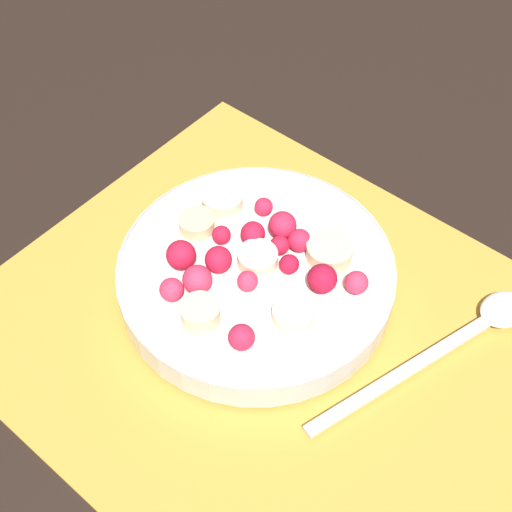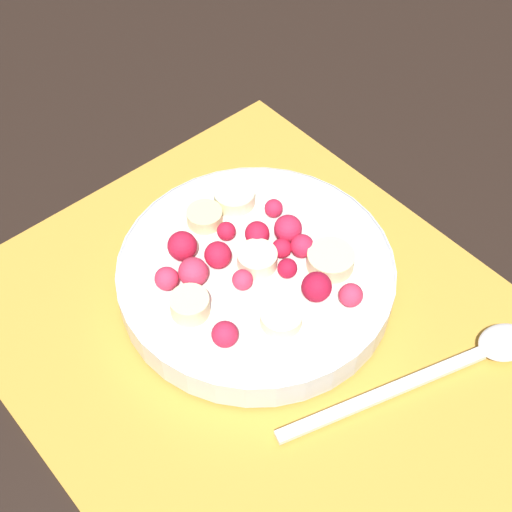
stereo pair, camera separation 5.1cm
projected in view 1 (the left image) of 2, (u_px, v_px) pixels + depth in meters
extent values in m
plane|color=black|center=(277.00, 335.00, 0.52)|extent=(3.00, 3.00, 0.00)
cube|color=gold|center=(277.00, 333.00, 0.52)|extent=(0.41, 0.34, 0.01)
cylinder|color=silver|center=(256.00, 275.00, 0.53)|extent=(0.21, 0.21, 0.03)
torus|color=silver|center=(256.00, 267.00, 0.52)|extent=(0.21, 0.21, 0.01)
cylinder|color=white|center=(256.00, 263.00, 0.52)|extent=(0.18, 0.18, 0.00)
cylinder|color=#F4EAB7|center=(258.00, 259.00, 0.51)|extent=(0.04, 0.04, 0.01)
cylinder|color=#F4EAB7|center=(292.00, 315.00, 0.48)|extent=(0.03, 0.03, 0.01)
cylinder|color=#F4EAB7|center=(222.00, 200.00, 0.55)|extent=(0.05, 0.05, 0.01)
cylinder|color=beige|center=(200.00, 313.00, 0.48)|extent=(0.03, 0.03, 0.01)
cylinder|color=beige|center=(333.00, 253.00, 0.52)|extent=(0.04, 0.04, 0.01)
cylinder|color=beige|center=(197.00, 223.00, 0.53)|extent=(0.03, 0.03, 0.01)
sphere|color=#D12347|center=(283.00, 225.00, 0.53)|extent=(0.02, 0.02, 0.02)
sphere|color=#B21433|center=(289.00, 264.00, 0.51)|extent=(0.01, 0.01, 0.01)
sphere|color=#B21433|center=(322.00, 279.00, 0.50)|extent=(0.02, 0.02, 0.02)
sphere|color=#DB3356|center=(172.00, 290.00, 0.49)|extent=(0.02, 0.02, 0.02)
sphere|color=#DB3356|center=(249.00, 280.00, 0.50)|extent=(0.01, 0.01, 0.01)
sphere|color=red|center=(181.00, 255.00, 0.51)|extent=(0.02, 0.02, 0.02)
sphere|color=#DB3356|center=(197.00, 280.00, 0.50)|extent=(0.02, 0.02, 0.02)
sphere|color=red|center=(221.00, 235.00, 0.53)|extent=(0.01, 0.01, 0.01)
sphere|color=#D12347|center=(264.00, 207.00, 0.54)|extent=(0.01, 0.01, 0.01)
sphere|color=red|center=(280.00, 245.00, 0.52)|extent=(0.01, 0.01, 0.01)
sphere|color=red|center=(223.00, 256.00, 0.51)|extent=(0.02, 0.02, 0.02)
sphere|color=#D12347|center=(299.00, 240.00, 0.52)|extent=(0.02, 0.02, 0.02)
sphere|color=#DB3356|center=(356.00, 283.00, 0.50)|extent=(0.02, 0.02, 0.02)
sphere|color=red|center=(253.00, 233.00, 0.52)|extent=(0.02, 0.02, 0.02)
sphere|color=#D12347|center=(240.00, 336.00, 0.47)|extent=(0.02, 0.02, 0.02)
cube|color=silver|center=(401.00, 374.00, 0.49)|extent=(0.06, 0.16, 0.00)
ellipsoid|color=silver|center=(504.00, 309.00, 0.52)|extent=(0.04, 0.05, 0.01)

